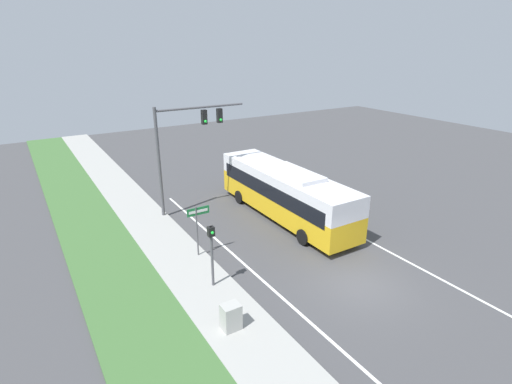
% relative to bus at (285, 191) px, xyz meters
% --- Properties ---
extents(ground_plane, '(80.00, 80.00, 0.00)m').
position_rel_bus_xyz_m(ground_plane, '(-1.46, -8.06, -1.79)').
color(ground_plane, '#424244').
extents(sidewalk, '(2.80, 80.00, 0.12)m').
position_rel_bus_xyz_m(sidewalk, '(-7.66, -8.06, -1.73)').
color(sidewalk, '#9E9E99').
rests_on(sidewalk, ground_plane).
extents(grass_verge, '(3.60, 80.00, 0.10)m').
position_rel_bus_xyz_m(grass_verge, '(-10.86, -8.06, -1.74)').
color(grass_verge, '#3D6633').
rests_on(grass_verge, ground_plane).
extents(lane_divider_near, '(0.14, 30.00, 0.01)m').
position_rel_bus_xyz_m(lane_divider_near, '(-5.06, -8.06, -1.79)').
color(lane_divider_near, silver).
rests_on(lane_divider_near, ground_plane).
extents(lane_divider_far, '(0.14, 30.00, 0.01)m').
position_rel_bus_xyz_m(lane_divider_far, '(2.14, -8.06, -1.79)').
color(lane_divider_far, silver).
rests_on(lane_divider_far, ground_plane).
extents(bus, '(2.76, 11.45, 3.29)m').
position_rel_bus_xyz_m(bus, '(0.00, 0.00, 0.00)').
color(bus, gold).
rests_on(bus, ground_plane).
extents(signal_gantry, '(5.96, 0.41, 6.93)m').
position_rel_bus_xyz_m(signal_gantry, '(-4.79, 4.12, 3.12)').
color(signal_gantry, '#4C4C51').
rests_on(signal_gantry, ground_plane).
extents(pedestrian_signal, '(0.28, 0.34, 3.03)m').
position_rel_bus_xyz_m(pedestrian_signal, '(-7.26, -4.66, 0.27)').
color(pedestrian_signal, '#4C4C51').
rests_on(pedestrian_signal, ground_plane).
extents(street_sign, '(1.19, 0.08, 2.80)m').
position_rel_bus_xyz_m(street_sign, '(-6.65, -1.76, 0.14)').
color(street_sign, '#4C4C51').
rests_on(street_sign, ground_plane).
extents(utility_cabinet, '(0.70, 0.57, 1.06)m').
position_rel_bus_xyz_m(utility_cabinet, '(-7.96, -7.66, -1.14)').
color(utility_cabinet, '#A8A8A3').
rests_on(utility_cabinet, sidewalk).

